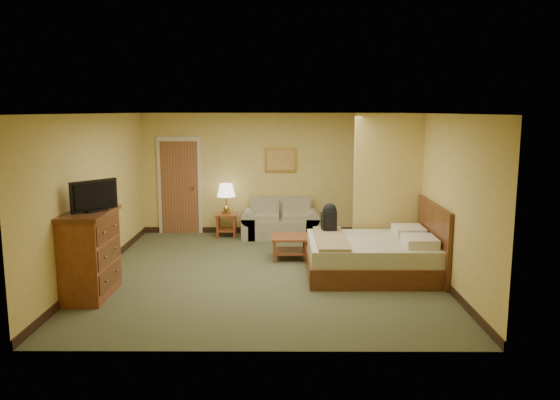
{
  "coord_description": "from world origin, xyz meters",
  "views": [
    {
      "loc": [
        0.27,
        -8.71,
        2.64
      ],
      "look_at": [
        0.23,
        0.6,
        1.12
      ],
      "focal_mm": 35.0,
      "sensor_mm": 36.0,
      "label": 1
    }
  ],
  "objects_px": {
    "bed": "(377,255)",
    "loveseat": "(281,225)",
    "coffee_table": "(290,242)",
    "dresser": "(90,254)"
  },
  "relations": [
    {
      "from": "loveseat",
      "to": "bed",
      "type": "xyz_separation_m",
      "value": [
        1.58,
        -2.67,
        0.05
      ]
    },
    {
      "from": "coffee_table",
      "to": "bed",
      "type": "distance_m",
      "value": 1.71
    },
    {
      "from": "coffee_table",
      "to": "dresser",
      "type": "distance_m",
      "value": 3.53
    },
    {
      "from": "coffee_table",
      "to": "dresser",
      "type": "xyz_separation_m",
      "value": [
        -2.88,
        -2.02,
        0.33
      ]
    },
    {
      "from": "loveseat",
      "to": "coffee_table",
      "type": "distance_m",
      "value": 1.71
    },
    {
      "from": "coffee_table",
      "to": "bed",
      "type": "height_order",
      "value": "bed"
    },
    {
      "from": "coffee_table",
      "to": "dresser",
      "type": "height_order",
      "value": "dresser"
    },
    {
      "from": "bed",
      "to": "loveseat",
      "type": "bearing_deg",
      "value": 120.62
    },
    {
      "from": "dresser",
      "to": "bed",
      "type": "height_order",
      "value": "dresser"
    },
    {
      "from": "bed",
      "to": "dresser",
      "type": "bearing_deg",
      "value": -166.21
    }
  ]
}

